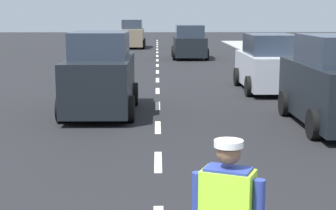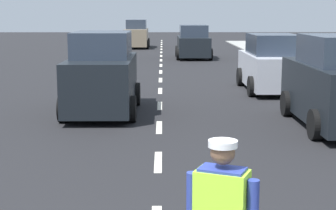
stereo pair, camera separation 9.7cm
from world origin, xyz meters
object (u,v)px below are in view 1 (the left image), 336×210
at_px(car_oncoming_lead, 100,76).
at_px(car_parked_far, 269,65).
at_px(car_outgoing_far, 189,43).
at_px(car_parked_curbside, 335,84).
at_px(car_oncoming_third, 132,35).

distance_m(car_oncoming_lead, car_parked_far, 6.87).
xyz_separation_m(car_outgoing_far, car_parked_far, (2.01, -13.24, 0.01)).
relative_size(car_parked_curbside, car_oncoming_lead, 1.09).
bearing_deg(car_parked_curbside, car_oncoming_third, 102.23).
bearing_deg(car_parked_curbside, car_oncoming_lead, 162.31).
height_order(car_outgoing_far, car_oncoming_third, car_oncoming_third).
distance_m(car_outgoing_far, car_parked_far, 13.39).
bearing_deg(car_oncoming_lead, car_parked_far, 36.68).
bearing_deg(car_parked_curbside, car_outgoing_far, 97.01).
bearing_deg(car_parked_curbside, car_parked_far, 93.38).
distance_m(car_parked_curbside, car_parked_far, 5.99).
distance_m(car_outgoing_far, car_oncoming_third, 10.23).
distance_m(car_outgoing_far, car_oncoming_lead, 17.70).
height_order(car_outgoing_far, car_parked_curbside, car_parked_curbside).
bearing_deg(car_parked_far, car_oncoming_third, 104.48).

